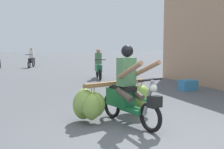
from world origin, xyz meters
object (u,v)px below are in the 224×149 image
Objects in this scene: motorbike_main_loaded at (117,98)px; produce_crate at (188,85)px; motorbike_distant_ahead_left at (98,67)px; motorbike_distant_ahead_right at (31,59)px.

produce_crate is (3.68, 2.61, -0.30)m from motorbike_main_loaded.
motorbike_distant_ahead_right is at bearing 108.29° from motorbike_distant_ahead_left.
motorbike_main_loaded is 3.57× the size of produce_crate.
produce_crate is at bearing -69.44° from motorbike_distant_ahead_right.
motorbike_distant_ahead_left is at bearing -71.71° from motorbike_distant_ahead_right.
motorbike_main_loaded reaches higher than motorbike_distant_ahead_right.
motorbike_main_loaded is 14.55m from motorbike_distant_ahead_right.
motorbike_main_loaded is 7.08m from motorbike_distant_ahead_left.
motorbike_main_loaded is 1.29× the size of motorbike_distant_ahead_right.
motorbike_distant_ahead_left is 2.87× the size of produce_crate.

